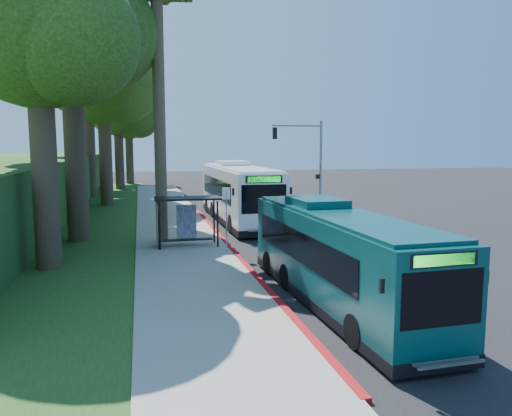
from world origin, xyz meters
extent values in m
plane|color=black|center=(0.00, 0.00, 0.00)|extent=(140.00, 140.00, 0.00)
cube|color=gray|center=(-7.30, 0.00, 0.06)|extent=(4.50, 70.00, 0.12)
cube|color=#9F1114|center=(-5.00, -4.00, 0.07)|extent=(0.25, 30.00, 0.13)
cube|color=#234719|center=(-13.00, 5.00, 0.03)|extent=(8.00, 70.00, 0.06)
cube|color=black|center=(-7.00, -3.00, 2.50)|extent=(3.20, 1.50, 0.10)
cube|color=black|center=(-8.45, -3.00, 1.20)|extent=(0.06, 1.30, 2.20)
cube|color=navy|center=(-7.00, -2.30, 1.25)|extent=(1.00, 0.12, 1.70)
cube|color=black|center=(-7.00, -3.10, 0.45)|extent=(2.40, 0.40, 0.06)
cube|color=black|center=(-8.40, -2.40, 1.20)|extent=(0.08, 0.08, 2.40)
cube|color=black|center=(-5.60, -2.40, 1.20)|extent=(0.08, 0.08, 2.40)
cube|color=black|center=(-8.40, -3.60, 1.20)|extent=(0.08, 0.08, 2.40)
cube|color=black|center=(-5.60, -3.60, 1.20)|extent=(0.08, 0.08, 2.40)
cylinder|color=gray|center=(-5.40, -5.00, 1.50)|extent=(0.06, 0.06, 3.00)
cube|color=white|center=(-5.40, -5.00, 2.90)|extent=(0.35, 0.04, 0.55)
cylinder|color=gray|center=(4.80, 10.00, 3.50)|extent=(0.20, 0.20, 7.00)
cylinder|color=gray|center=(2.80, 10.00, 6.60)|extent=(4.00, 0.14, 0.14)
cube|color=black|center=(1.00, 10.00, 6.00)|extent=(0.30, 0.30, 0.90)
cube|color=black|center=(4.55, 10.00, 2.60)|extent=(0.25, 0.25, 0.35)
cylinder|color=#4C3F2D|center=(-8.20, -1.50, 6.50)|extent=(0.60, 0.60, 13.00)
cylinder|color=#382B1E|center=(-12.50, 0.00, 5.25)|extent=(1.10, 1.10, 10.50)
sphere|color=black|center=(-12.50, 0.00, 11.70)|extent=(8.00, 8.00, 8.00)
sphere|color=black|center=(-10.90, -1.20, 10.50)|extent=(5.60, 5.60, 5.60)
sphere|color=black|center=(-13.90, 1.40, 10.80)|extent=(5.20, 5.20, 5.20)
cylinder|color=#382B1E|center=(-13.50, 8.00, 5.95)|extent=(1.18, 1.18, 11.90)
sphere|color=black|center=(-13.50, 8.00, 13.26)|extent=(10.00, 10.00, 10.00)
sphere|color=black|center=(-11.50, 6.50, 11.90)|extent=(7.00, 7.00, 7.00)
sphere|color=black|center=(-15.25, 9.75, 12.24)|extent=(6.50, 6.50, 6.50)
cylinder|color=#382B1E|center=(-12.00, 16.00, 4.90)|extent=(1.06, 1.06, 9.80)
sphere|color=black|center=(-12.00, 16.00, 10.92)|extent=(8.40, 8.40, 8.40)
sphere|color=black|center=(-10.32, 14.74, 9.80)|extent=(5.88, 5.88, 5.88)
sphere|color=black|center=(-13.47, 17.47, 10.08)|extent=(5.46, 5.46, 5.46)
cylinder|color=#382B1E|center=(-14.00, 24.00, 5.60)|extent=(1.14, 1.14, 11.20)
sphere|color=black|center=(-14.00, 24.00, 12.48)|extent=(9.60, 9.60, 9.60)
sphere|color=black|center=(-12.08, 22.56, 11.20)|extent=(6.72, 6.72, 6.72)
sphere|color=black|center=(-15.68, 25.68, 11.52)|extent=(6.24, 6.24, 6.24)
cylinder|color=#382B1E|center=(-11.50, 32.00, 4.55)|extent=(1.02, 1.02, 9.10)
sphere|color=black|center=(-11.50, 32.00, 10.14)|extent=(8.00, 8.00, 8.00)
sphere|color=black|center=(-9.90, 30.80, 9.10)|extent=(5.60, 5.60, 5.60)
sphere|color=black|center=(-12.90, 33.40, 9.36)|extent=(5.20, 5.20, 5.20)
cylinder|color=#382B1E|center=(-10.50, 40.00, 4.20)|extent=(0.98, 0.98, 8.40)
sphere|color=black|center=(-10.50, 40.00, 9.36)|extent=(7.00, 7.00, 7.00)
sphere|color=black|center=(-9.10, 38.95, 8.40)|extent=(4.90, 4.90, 4.90)
sphere|color=black|center=(-11.72, 41.23, 8.64)|extent=(4.55, 4.55, 4.55)
cylinder|color=#382B1E|center=(-13.00, -6.00, 4.55)|extent=(1.02, 1.02, 9.10)
sphere|color=black|center=(-13.00, -6.00, 10.14)|extent=(7.20, 7.20, 7.20)
sphere|color=black|center=(-11.56, -7.08, 9.10)|extent=(5.04, 5.04, 5.04)
sphere|color=black|center=(-14.26, -4.74, 9.36)|extent=(4.68, 4.68, 4.68)
cube|color=white|center=(-2.89, 4.93, 1.98)|extent=(3.04, 13.41, 3.18)
cube|color=black|center=(-2.89, 4.93, 0.33)|extent=(3.07, 13.48, 0.39)
cube|color=black|center=(-2.90, 5.49, 2.28)|extent=(3.07, 10.47, 1.23)
cube|color=black|center=(-2.79, -1.70, 2.23)|extent=(2.50, 0.17, 1.56)
cube|color=black|center=(-2.99, 11.56, 2.34)|extent=(2.27, 0.17, 1.11)
cube|color=#19E533|center=(-2.79, -1.71, 3.29)|extent=(1.85, 0.14, 0.31)
cube|color=white|center=(-2.89, 4.93, 3.62)|extent=(2.81, 12.74, 0.13)
cube|color=white|center=(-2.92, 7.16, 3.81)|extent=(2.03, 2.82, 0.39)
cylinder|color=black|center=(-4.11, 0.63, 0.56)|extent=(0.35, 1.12, 1.11)
cylinder|color=black|center=(-1.54, 0.67, 0.56)|extent=(0.35, 1.12, 1.11)
cylinder|color=black|center=(-4.25, 9.99, 0.56)|extent=(0.35, 1.12, 1.11)
cylinder|color=black|center=(-1.68, 10.03, 0.56)|extent=(0.35, 1.12, 1.11)
cube|color=#0B3B3C|center=(-3.13, -12.87, 1.61)|extent=(2.70, 10.97, 2.59)
cube|color=black|center=(-3.13, -12.87, 0.27)|extent=(2.72, 11.03, 0.32)
cube|color=black|center=(-3.14, -12.42, 1.86)|extent=(2.67, 8.58, 1.00)
cube|color=black|center=(-2.94, -18.27, 1.82)|extent=(2.04, 0.18, 1.27)
cube|color=black|center=(-3.32, -7.47, 1.91)|extent=(1.86, 0.17, 0.91)
cube|color=#19E533|center=(-2.94, -18.28, 2.68)|extent=(1.51, 0.14, 0.25)
cube|color=#0B3B3C|center=(-3.13, -12.87, 2.95)|extent=(2.49, 10.42, 0.11)
cube|color=#0B3B3C|center=(-3.19, -11.05, 3.11)|extent=(1.70, 2.33, 0.32)
cylinder|color=black|center=(-4.05, -16.39, 0.45)|extent=(0.30, 0.92, 0.91)
cylinder|color=black|center=(-1.96, -16.32, 0.45)|extent=(0.30, 0.92, 0.91)
cylinder|color=black|center=(-4.32, -8.77, 0.45)|extent=(0.30, 0.92, 0.91)
cylinder|color=black|center=(-2.22, -8.69, 0.45)|extent=(0.30, 0.92, 0.91)
imported|color=silver|center=(1.87, 4.47, 0.76)|extent=(4.15, 6.00, 1.52)
camera|label=1|loc=(-9.25, -27.58, 5.14)|focal=35.00mm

